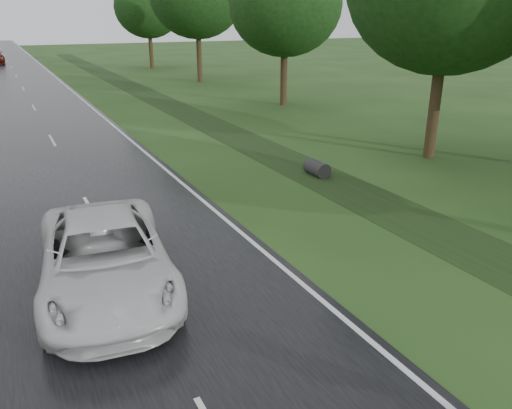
% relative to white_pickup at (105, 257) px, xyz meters
% --- Properties ---
extents(edge_stripe_east, '(0.12, 180.00, 0.01)m').
position_rel_white_pickup_xyz_m(edge_stripe_east, '(3.75, 39.90, -0.76)').
color(edge_stripe_east, silver).
rests_on(edge_stripe_east, road).
extents(drainage_ditch, '(2.20, 120.00, 0.56)m').
position_rel_white_pickup_xyz_m(drainage_ditch, '(8.50, 13.61, -0.77)').
color(drainage_ditch, black).
rests_on(drainage_ditch, ground).
extents(tree_east_c, '(7.00, 7.00, 9.29)m').
position_rel_white_pickup_xyz_m(tree_east_c, '(15.20, 18.90, 5.33)').
color(tree_east_c, '#362416').
rests_on(tree_east_c, ground).
extents(tree_east_f, '(7.20, 7.20, 9.62)m').
position_rel_white_pickup_xyz_m(tree_east_f, '(14.50, 46.90, 5.57)').
color(tree_east_f, '#362416').
rests_on(tree_east_f, ground).
extents(white_pickup, '(3.19, 5.77, 1.53)m').
position_rel_white_pickup_xyz_m(white_pickup, '(0.00, 0.00, 0.00)').
color(white_pickup, silver).
rests_on(white_pickup, road).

